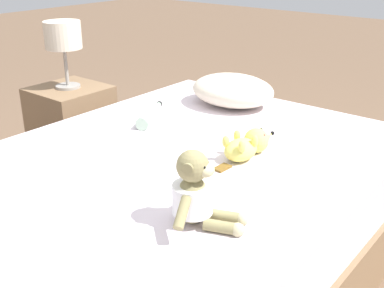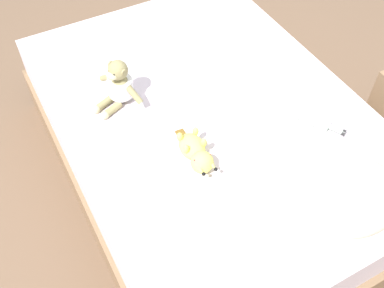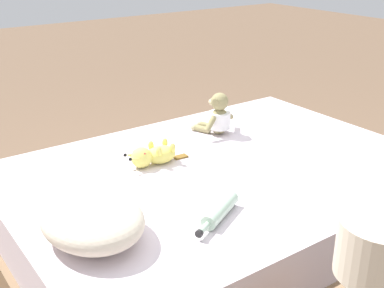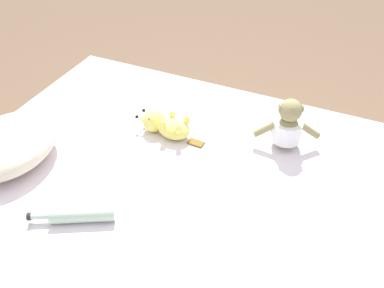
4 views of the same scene
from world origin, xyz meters
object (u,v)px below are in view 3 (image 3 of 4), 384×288
Objects in this scene: bed at (219,217)px; bedside_lamp at (378,254)px; plush_monkey at (218,117)px; plush_yellow_creature at (153,155)px; pillow at (92,219)px; glass_bottle at (219,211)px.

bedside_lamp reaches higher than bed.
plush_monkey is 0.53m from plush_yellow_creature.
bed is 7.33× the size of plush_monkey.
plush_yellow_creature reaches higher than bed.
pillow reaches higher than bed.
bedside_lamp is (-1.10, 0.39, 0.56)m from bed.
plush_yellow_creature is 1.34m from bedside_lamp.
bed is at bearing -19.63° from bedside_lamp.
bed is 6.20× the size of plush_yellow_creature.
glass_bottle is 0.79m from bedside_lamp.
bedside_lamp is at bearing 172.32° from glass_bottle.
plush_yellow_creature is 1.12× the size of glass_bottle.
bed is 5.46× the size of bedside_lamp.
pillow is 1.53× the size of glass_bottle.
bedside_lamp is (-1.31, 0.15, 0.25)m from plush_yellow_creature.
bed is at bearing -130.73° from plush_yellow_creature.
bedside_lamp is (-0.74, 0.10, 0.26)m from glass_bottle.
bedside_lamp is (-0.89, -0.36, 0.22)m from pillow.
glass_bottle is (-0.36, 0.29, 0.30)m from bed.
plush_yellow_creature is (0.42, -0.50, -0.03)m from pillow.
pillow is 1.61× the size of plush_monkey.
plush_yellow_creature is at bearing 49.27° from bed.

